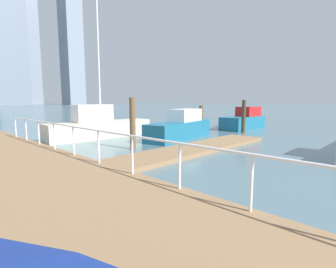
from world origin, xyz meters
The scene contains 12 objects.
ground_plane centered at (0.00, 20.00, 0.00)m, with size 300.00×300.00×0.00m, color slate.
floating_dock centered at (1.94, 10.84, 0.09)m, with size 10.89×2.00×0.18m, color #93704C.
boardwalk_railing centered at (-3.15, 7.98, 1.24)m, with size 0.06×22.40×1.08m.
dock_piling_0 centered at (10.10, 12.48, 1.21)m, with size 0.29×0.29×2.41m, color #473826.
dock_piling_1 centered at (9.75, 16.10, 0.98)m, with size 0.33×0.33×1.96m, color brown.
dock_piling_2 centered at (0.34, 13.25, 1.27)m, with size 0.29×0.29×2.53m, color brown.
moored_boat_1 centered at (4.73, 13.94, 0.71)m, with size 5.92×2.59×1.83m.
moored_boat_3 centered at (12.46, 13.65, 0.71)m, with size 4.71×1.81×1.83m.
moored_boat_4 centered at (1.20, 17.75, 0.80)m, with size 6.91×1.77×9.50m.
skyline_tower_4 centered at (27.93, 137.23, 23.22)m, with size 13.53×11.24×46.44m, color slate.
skyline_tower_5 centered at (38.48, 147.11, 41.61)m, with size 12.06×6.11×83.21m, color gray.
skyline_tower_6 centered at (55.67, 132.77, 36.20)m, with size 8.98×8.69×72.39m, color gray.
Camera 1 is at (-7.37, 3.41, 2.41)m, focal length 27.29 mm.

